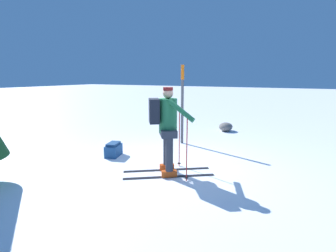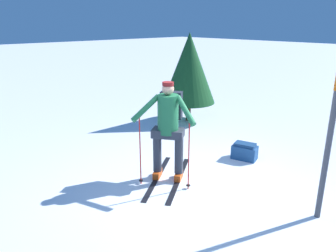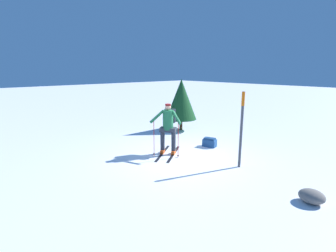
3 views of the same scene
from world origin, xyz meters
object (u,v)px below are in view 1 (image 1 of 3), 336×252
(skier, at_px, (166,124))
(rock_boulder, at_px, (226,127))
(dropped_backpack, at_px, (114,150))
(trail_marker, at_px, (182,99))

(skier, height_order, rock_boulder, skier)
(skier, height_order, dropped_backpack, skier)
(dropped_backpack, bearing_deg, trail_marker, 153.05)
(skier, distance_m, trail_marker, 2.50)
(dropped_backpack, xyz_separation_m, trail_marker, (-1.93, 0.98, 1.15))
(dropped_backpack, distance_m, rock_boulder, 4.54)
(trail_marker, bearing_deg, dropped_backpack, -26.95)
(skier, xyz_separation_m, dropped_backpack, (-0.45, -1.71, -0.86))
(dropped_backpack, relative_size, trail_marker, 0.24)
(skier, xyz_separation_m, trail_marker, (-2.38, -0.73, 0.28))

